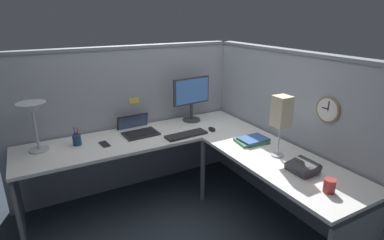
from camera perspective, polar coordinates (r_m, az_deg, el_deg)
ground_plane at (r=3.23m, az=0.90°, el=-16.67°), size 6.80×6.80×0.00m
cubicle_wall_back at (r=3.45m, az=-11.52°, el=0.27°), size 2.57×0.12×1.58m
cubicle_wall_right at (r=3.15m, az=17.35°, el=-2.10°), size 0.12×2.37×1.58m
desk at (r=2.80m, az=-1.16°, el=-7.51°), size 2.35×2.15×0.73m
monitor at (r=3.42m, az=-0.08°, el=4.53°), size 0.46×0.20×0.50m
laptop at (r=3.23m, az=-10.16°, el=-1.71°), size 0.36×0.40×0.22m
keyboard at (r=3.07m, az=-1.09°, el=-2.75°), size 0.44×0.16×0.02m
computer_mouse at (r=3.22m, az=3.71°, el=-1.67°), size 0.06×0.10×0.03m
desk_lamp_dome at (r=2.96m, az=-27.55°, el=1.35°), size 0.24×0.24×0.44m
pen_cup at (r=3.04m, az=-20.63°, el=-3.44°), size 0.08×0.08×0.18m
cell_phone at (r=2.99m, az=-15.96°, el=-4.34°), size 0.08×0.15×0.01m
office_phone at (r=2.53m, az=19.97°, el=-8.34°), size 0.19×0.21×0.11m
book_stack at (r=2.97m, az=11.13°, el=-3.71°), size 0.31×0.25×0.04m
desk_lamp_paper at (r=2.63m, az=16.30°, el=1.21°), size 0.13×0.13×0.53m
coffee_mug at (r=2.34m, az=24.20°, el=-11.09°), size 0.08×0.08×0.10m
wall_clock at (r=2.73m, az=24.04°, el=1.78°), size 0.04×0.22×0.22m
pinned_note_leftmost at (r=3.36m, az=-10.72°, el=3.54°), size 0.11×0.00×0.07m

